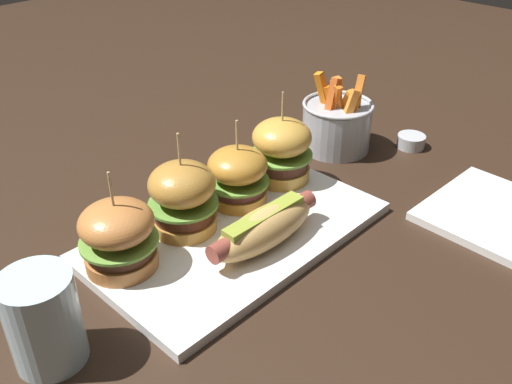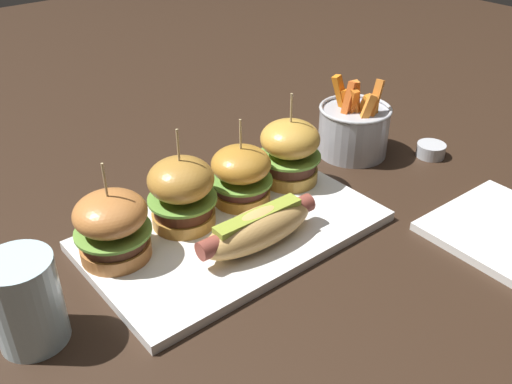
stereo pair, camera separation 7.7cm
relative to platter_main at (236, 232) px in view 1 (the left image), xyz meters
The scene contains 11 objects.
ground_plane 0.01m from the platter_main, ahead, with size 3.00×3.00×0.00m, color black.
platter_main is the anchor object (origin of this frame).
hot_dog 0.06m from the platter_main, 87.37° to the right, with size 0.18×0.06×0.05m.
slider_far_left 0.17m from the platter_main, 163.84° to the left, with size 0.10×0.10×0.13m.
slider_center_left 0.09m from the platter_main, 133.06° to the left, with size 0.09×0.09×0.14m.
slider_center_right 0.09m from the platter_main, 42.78° to the left, with size 0.09×0.09×0.13m.
slider_far_right 0.16m from the platter_main, 17.67° to the left, with size 0.10×0.10×0.14m.
fries_bucket 0.32m from the platter_main, 11.45° to the left, with size 0.12×0.12×0.14m.
sauce_ramekin 0.41m from the platter_main, ahead, with size 0.05×0.05×0.02m.
side_plate 0.38m from the platter_main, 40.24° to the right, with size 0.19×0.19×0.01m, color white.
water_glass 0.29m from the platter_main, behind, with size 0.08×0.08×0.11m, color silver.
Camera 1 is at (-0.44, -0.46, 0.46)m, focal length 39.47 mm.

